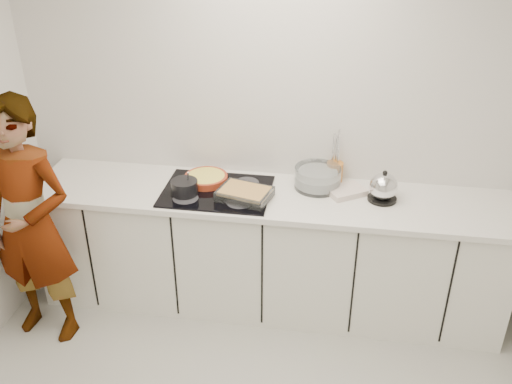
% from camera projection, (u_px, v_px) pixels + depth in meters
% --- Properties ---
extents(wall_back, '(3.60, 0.00, 2.60)m').
position_uv_depth(wall_back, '(276.00, 122.00, 3.90)').
color(wall_back, silver).
rests_on(wall_back, ground).
extents(base_cabinets, '(3.20, 0.58, 0.87)m').
position_uv_depth(base_cabinets, '(268.00, 253.00, 4.04)').
color(base_cabinets, white).
rests_on(base_cabinets, floor).
extents(countertop, '(3.24, 0.64, 0.04)m').
position_uv_depth(countertop, '(269.00, 197.00, 3.82)').
color(countertop, white).
rests_on(countertop, base_cabinets).
extents(hob, '(0.72, 0.54, 0.01)m').
position_uv_depth(hob, '(217.00, 191.00, 3.84)').
color(hob, black).
rests_on(hob, countertop).
extents(tart_dish, '(0.37, 0.37, 0.05)m').
position_uv_depth(tart_dish, '(206.00, 178.00, 3.93)').
color(tart_dish, '#A2351C').
rests_on(tart_dish, hob).
extents(saucepan, '(0.21, 0.21, 0.17)m').
position_uv_depth(saucepan, '(184.00, 187.00, 3.77)').
color(saucepan, black).
rests_on(saucepan, hob).
extents(baking_dish, '(0.38, 0.32, 0.06)m').
position_uv_depth(baking_dish, '(245.00, 193.00, 3.72)').
color(baking_dish, silver).
rests_on(baking_dish, hob).
extents(mixing_bowl, '(0.39, 0.39, 0.15)m').
position_uv_depth(mixing_bowl, '(318.00, 178.00, 3.87)').
color(mixing_bowl, silver).
rests_on(mixing_bowl, countertop).
extents(tea_towel, '(0.30, 0.28, 0.04)m').
position_uv_depth(tea_towel, '(346.00, 191.00, 3.81)').
color(tea_towel, white).
rests_on(tea_towel, countertop).
extents(kettle, '(0.22, 0.22, 0.22)m').
position_uv_depth(kettle, '(383.00, 188.00, 3.70)').
color(kettle, black).
rests_on(kettle, countertop).
extents(utensil_crock, '(0.15, 0.15, 0.14)m').
position_uv_depth(utensil_crock, '(335.00, 172.00, 3.95)').
color(utensil_crock, orange).
rests_on(utensil_crock, countertop).
extents(cook, '(0.66, 0.47, 1.69)m').
position_uv_depth(cook, '(31.00, 225.00, 3.60)').
color(cook, white).
rests_on(cook, floor).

